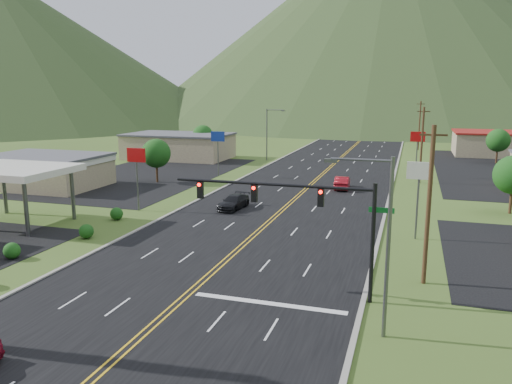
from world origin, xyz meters
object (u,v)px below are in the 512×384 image
(traffic_signal, at_px, (303,208))
(gas_canopy, at_px, (12,171))
(streetlight_west, at_px, (269,131))
(car_dark_mid, at_px, (234,202))
(streetlight_east, at_px, (382,236))
(car_red_far, at_px, (342,183))

(traffic_signal, xyz_separation_m, gas_canopy, (-28.48, 8.00, -0.46))
(streetlight_west, xyz_separation_m, car_dark_mid, (6.73, -36.48, -4.48))
(streetlight_east, bearing_deg, gas_canopy, 160.12)
(traffic_signal, bearing_deg, streetlight_east, -40.39)
(streetlight_east, distance_m, streetlight_west, 64.21)
(streetlight_west, height_order, car_dark_mid, streetlight_west)
(streetlight_west, xyz_separation_m, gas_canopy, (-10.32, -48.00, -0.31))
(car_red_far, bearing_deg, streetlight_east, 96.87)
(streetlight_east, distance_m, car_dark_mid, 28.86)
(streetlight_east, relative_size, car_dark_mid, 1.87)
(streetlight_east, bearing_deg, traffic_signal, 139.61)
(streetlight_east, relative_size, streetlight_west, 1.00)
(gas_canopy, bearing_deg, car_dark_mid, 34.03)
(streetlight_west, bearing_deg, streetlight_east, -69.14)
(streetlight_west, relative_size, car_dark_mid, 1.87)
(gas_canopy, relative_size, car_dark_mid, 2.08)
(car_dark_mid, bearing_deg, streetlight_east, -49.78)
(gas_canopy, height_order, car_red_far, gas_canopy)
(streetlight_east, bearing_deg, car_dark_mid, 124.43)
(gas_canopy, bearing_deg, streetlight_east, -19.88)
(traffic_signal, height_order, car_dark_mid, traffic_signal)
(gas_canopy, bearing_deg, streetlight_west, 77.87)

